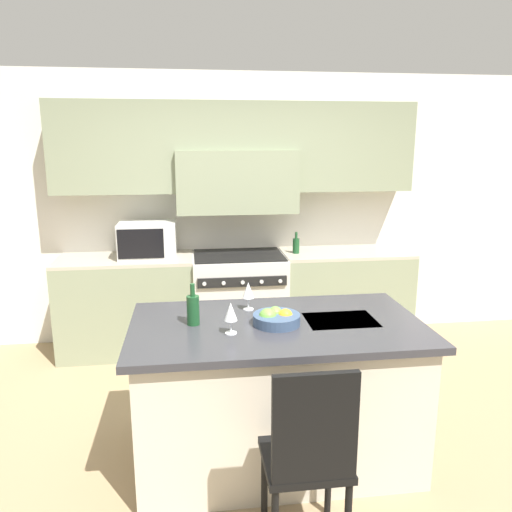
% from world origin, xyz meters
% --- Properties ---
extents(ground_plane, '(10.00, 10.00, 0.00)m').
position_xyz_m(ground_plane, '(0.00, 0.00, 0.00)').
color(ground_plane, '#997F5B').
extents(back_cabinetry, '(10.00, 0.46, 2.70)m').
position_xyz_m(back_cabinetry, '(0.00, 2.09, 1.59)').
color(back_cabinetry, silver).
rests_on(back_cabinetry, ground_plane).
extents(back_counter, '(3.46, 0.62, 0.95)m').
position_xyz_m(back_counter, '(0.00, 1.84, 0.47)').
color(back_counter, gray).
rests_on(back_counter, ground_plane).
extents(range_stove, '(0.90, 0.70, 0.95)m').
position_xyz_m(range_stove, '(0.00, 1.82, 0.48)').
color(range_stove, beige).
rests_on(range_stove, ground_plane).
extents(microwave, '(0.53, 0.37, 0.34)m').
position_xyz_m(microwave, '(-0.87, 1.84, 1.12)').
color(microwave, silver).
rests_on(microwave, back_counter).
extents(kitchen_island, '(1.82, 1.02, 0.93)m').
position_xyz_m(kitchen_island, '(0.06, -0.02, 0.47)').
color(kitchen_island, beige).
rests_on(kitchen_island, ground_plane).
extents(island_chair, '(0.42, 0.40, 1.03)m').
position_xyz_m(island_chair, '(0.07, -0.84, 0.58)').
color(island_chair, black).
rests_on(island_chair, ground_plane).
extents(wine_bottle, '(0.08, 0.08, 0.26)m').
position_xyz_m(wine_bottle, '(-0.46, 0.02, 1.03)').
color(wine_bottle, '#194723').
rests_on(wine_bottle, kitchen_island).
extents(wine_glass_near, '(0.08, 0.08, 0.19)m').
position_xyz_m(wine_glass_near, '(-0.24, -0.16, 1.06)').
color(wine_glass_near, white).
rests_on(wine_glass_near, kitchen_island).
extents(wine_glass_far, '(0.08, 0.08, 0.19)m').
position_xyz_m(wine_glass_far, '(-0.09, 0.25, 1.06)').
color(wine_glass_far, white).
rests_on(wine_glass_far, kitchen_island).
extents(fruit_bowl, '(0.29, 0.29, 0.11)m').
position_xyz_m(fruit_bowl, '(0.05, -0.04, 0.97)').
color(fruit_bowl, '#384C6B').
rests_on(fruit_bowl, kitchen_island).
extents(oil_bottle_on_counter, '(0.07, 0.07, 0.21)m').
position_xyz_m(oil_bottle_on_counter, '(0.57, 1.82, 1.03)').
color(oil_bottle_on_counter, '#194723').
rests_on(oil_bottle_on_counter, back_counter).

